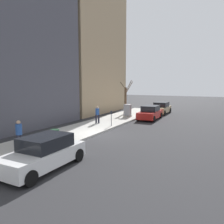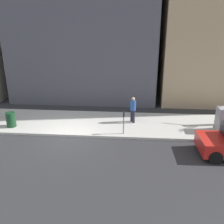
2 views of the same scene
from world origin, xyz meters
name	(u,v)px [view 2 (image 2 of 2)]	position (x,y,z in m)	size (l,w,h in m)	color
ground_plane	(68,137)	(0.00, 0.00, 0.00)	(120.00, 120.00, 0.00)	#2B2B2D
sidewalk	(75,123)	(2.00, 0.00, 0.07)	(4.00, 36.00, 0.15)	#B2AFA8
parking_meter	(124,120)	(0.45, -3.17, 0.98)	(0.14, 0.10, 1.35)	slate
utility_box	(222,120)	(1.30, -8.85, 0.85)	(0.83, 0.61, 1.43)	#A8A399
trash_bin	(11,120)	(0.90, 3.72, 0.60)	(0.56, 0.56, 0.90)	#14381E
pedestrian_near_meter	(133,108)	(2.22, -3.68, 1.09)	(0.37, 0.36, 1.66)	#1E1E2D
office_block_center	(90,6)	(11.26, 0.36, 7.48)	(11.51, 11.51, 14.95)	#4C4C56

